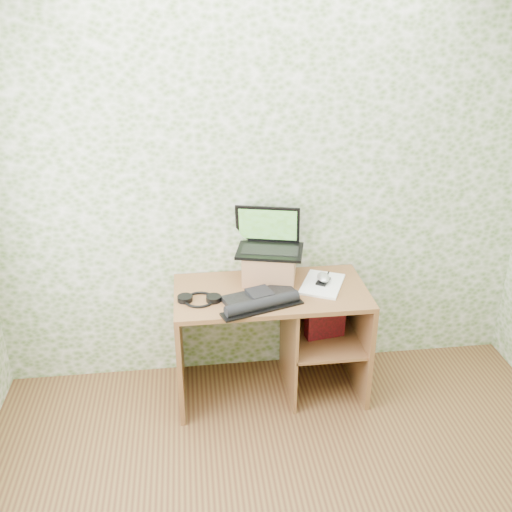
{
  "coord_description": "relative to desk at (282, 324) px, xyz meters",
  "views": [
    {
      "loc": [
        -0.48,
        -1.63,
        2.45
      ],
      "look_at": [
        -0.1,
        1.39,
        1.02
      ],
      "focal_mm": 40.0,
      "sensor_mm": 36.0,
      "label": 1
    }
  ],
  "objects": [
    {
      "name": "notepad",
      "position": [
        0.25,
        -0.0,
        0.28
      ],
      "size": [
        0.35,
        0.4,
        0.02
      ],
      "primitive_type": "cube",
      "rotation": [
        0.0,
        0.0,
        -0.44
      ],
      "color": "white",
      "rests_on": "desk"
    },
    {
      "name": "mouse",
      "position": [
        0.26,
        0.01,
        0.31
      ],
      "size": [
        0.13,
        0.14,
        0.04
      ],
      "primitive_type": "ellipsoid",
      "rotation": [
        0.0,
        0.0,
        -0.56
      ],
      "color": "silver",
      "rests_on": "notepad"
    },
    {
      "name": "desk",
      "position": [
        0.0,
        0.0,
        0.0
      ],
      "size": [
        1.2,
        0.6,
        0.75
      ],
      "color": "brown",
      "rests_on": "floor"
    },
    {
      "name": "riser",
      "position": [
        -0.07,
        0.12,
        0.37
      ],
      "size": [
        0.38,
        0.34,
        0.19
      ],
      "primitive_type": "cube",
      "rotation": [
        0.0,
        0.0,
        -0.25
      ],
      "color": "#936142",
      "rests_on": "desk"
    },
    {
      "name": "keyboard",
      "position": [
        -0.16,
        -0.18,
        0.29
      ],
      "size": [
        0.51,
        0.39,
        0.07
      ],
      "rotation": [
        0.0,
        0.0,
        0.32
      ],
      "color": "black",
      "rests_on": "desk"
    },
    {
      "name": "laptop",
      "position": [
        -0.07,
        0.16,
        0.53
      ],
      "size": [
        0.47,
        0.38,
        0.27
      ],
      "rotation": [
        0.0,
        0.0,
        -0.25
      ],
      "color": "black",
      "rests_on": "riser"
    },
    {
      "name": "pen",
      "position": [
        0.29,
        0.07,
        0.29
      ],
      "size": [
        0.08,
        0.15,
        0.01
      ],
      "primitive_type": "cylinder",
      "rotation": [
        1.57,
        0.0,
        -0.44
      ],
      "color": "black",
      "rests_on": "notepad"
    },
    {
      "name": "red_box",
      "position": [
        0.28,
        -0.03,
        0.06
      ],
      "size": [
        0.26,
        0.12,
        0.3
      ],
      "primitive_type": "cube",
      "rotation": [
        0.0,
        0.0,
        0.16
      ],
      "color": "maroon",
      "rests_on": "desk"
    },
    {
      "name": "wall_back",
      "position": [
        -0.08,
        0.28,
        0.82
      ],
      "size": [
        3.5,
        0.0,
        3.5
      ],
      "primitive_type": "plane",
      "rotation": [
        1.57,
        0.0,
        0.0
      ],
      "color": "silver",
      "rests_on": "ground"
    },
    {
      "name": "headphones",
      "position": [
        -0.52,
        -0.1,
        0.28
      ],
      "size": [
        0.26,
        0.21,
        0.03
      ],
      "rotation": [
        0.0,
        0.0,
        -0.13
      ],
      "color": "black",
      "rests_on": "desk"
    }
  ]
}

